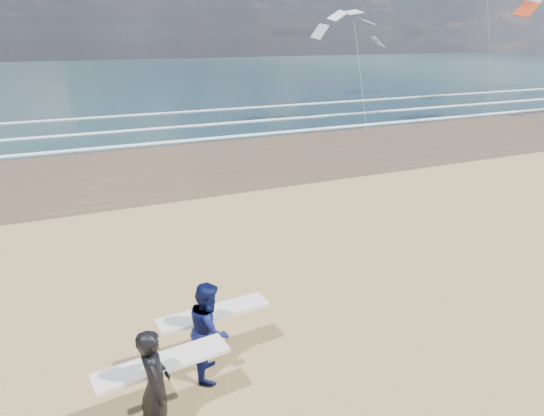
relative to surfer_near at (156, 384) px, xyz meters
name	(u,v)px	position (x,y,z in m)	size (l,w,h in m)	color
wet_sand_strip	(434,135)	(21.21, 17.35, -1.02)	(220.00, 12.00, 0.01)	#4F3B2A
ocean	(198,74)	(21.21, 71.35, -1.01)	(220.00, 100.00, 0.02)	#1A3239
foam_breakers	(348,112)	(21.21, 27.45, -0.97)	(220.00, 11.70, 0.05)	white
surfer_near	(156,384)	(0.00, 0.00, 0.00)	(2.24, 1.11, 2.02)	black
surfer_far	(210,328)	(1.24, 1.18, -0.05)	(2.23, 1.25, 1.93)	#0C1243
kite_1	(358,54)	(18.92, 23.14, 3.80)	(5.74, 4.73, 8.67)	slate
kite_5	(488,17)	(39.14, 31.20, 6.65)	(5.20, 4.67, 14.51)	slate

